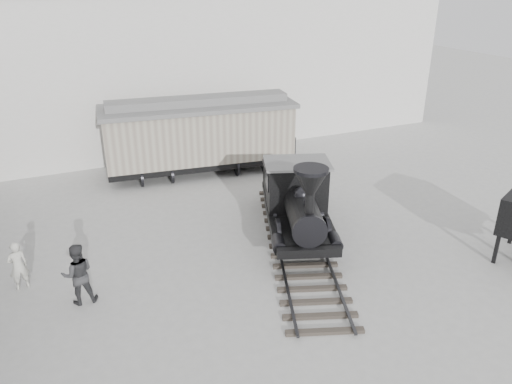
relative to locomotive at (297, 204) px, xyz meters
name	(u,v)px	position (x,y,z in m)	size (l,w,h in m)	color
ground	(293,300)	(-1.99, -3.47, -1.30)	(90.00, 90.00, 0.00)	#9E9E9B
north_wall	(157,47)	(-1.99, 11.51, 4.25)	(34.00, 2.51, 11.00)	silver
locomotive	(297,204)	(0.00, 0.00, 0.00)	(5.48, 10.10, 3.52)	#37312A
boxcar	(199,134)	(-1.15, 7.69, 0.66)	(9.38, 3.93, 3.73)	black
visitor_a	(18,266)	(-9.36, 0.54, -0.50)	(0.59, 0.38, 1.61)	beige
visitor_b	(78,274)	(-7.75, -0.95, -0.34)	(0.93, 0.73, 1.92)	#323335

